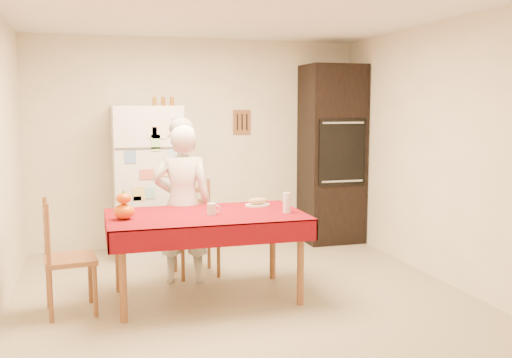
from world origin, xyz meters
name	(u,v)px	position (x,y,z in m)	size (l,w,h in m)	color
floor	(246,302)	(0.00, 0.00, 0.00)	(4.50, 4.50, 0.00)	tan
room_shell	(246,115)	(0.00, 0.00, 1.62)	(4.02, 4.52, 2.51)	white
refrigerator	(148,181)	(-0.65, 1.88, 0.85)	(0.75, 0.74, 1.70)	white
oven_cabinet	(332,154)	(1.63, 1.93, 1.10)	(0.70, 0.62, 2.20)	black
dining_table	(206,221)	(-0.31, 0.20, 0.69)	(1.70, 1.00, 0.76)	brown
chair_far	(195,224)	(-0.27, 0.99, 0.51)	(0.45, 0.43, 0.95)	brown
chair_left	(62,253)	(-1.51, 0.15, 0.51)	(0.44, 0.46, 0.95)	brown
seated_woman	(183,204)	(-0.43, 0.73, 0.77)	(0.56, 0.37, 1.53)	silver
coffee_mug	(212,209)	(-0.27, 0.14, 0.81)	(0.08, 0.08, 0.10)	silver
pumpkin_lower	(124,212)	(-1.01, 0.14, 0.83)	(0.17, 0.17, 0.13)	#D25404
pumpkin_upper	(124,198)	(-1.01, 0.14, 0.94)	(0.12, 0.12, 0.09)	#E64805
wine_glass	(287,203)	(0.39, 0.06, 0.85)	(0.07, 0.07, 0.18)	white
bread_plate	(258,205)	(0.23, 0.44, 0.77)	(0.24, 0.24, 0.02)	silver
bread_loaf	(258,201)	(0.23, 0.44, 0.81)	(0.18, 0.10, 0.06)	#A1854F
spice_jar_left	(155,101)	(-0.55, 1.93, 1.75)	(0.05, 0.05, 0.10)	#96621B
spice_jar_mid	(163,101)	(-0.45, 1.93, 1.75)	(0.05, 0.05, 0.10)	brown
spice_jar_right	(172,101)	(-0.35, 1.93, 1.75)	(0.05, 0.05, 0.10)	#97591B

